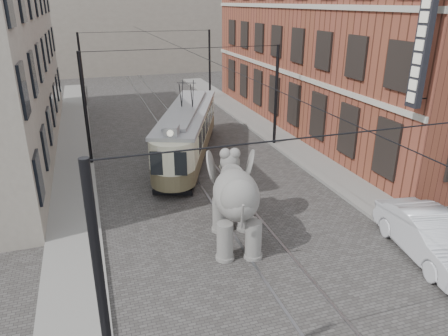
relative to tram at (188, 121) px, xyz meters
name	(u,v)px	position (x,y,z in m)	size (l,w,h in m)	color
ground	(224,196)	(0.30, -5.57, -2.13)	(120.00, 120.00, 0.00)	#44413F
tram_rails	(224,196)	(0.30, -5.57, -2.11)	(1.54, 80.00, 0.02)	slate
sidewalk_right	(339,178)	(6.30, -5.57, -2.05)	(2.00, 60.00, 0.15)	slate
sidewalk_left	(74,215)	(-6.20, -5.57, -2.05)	(2.00, 60.00, 0.15)	slate
brick_building	(339,38)	(11.30, 3.43, 3.87)	(8.00, 26.00, 12.00)	brown
distant_block	(123,12)	(0.30, 34.43, 4.87)	(28.00, 10.00, 14.00)	gray
catenary	(191,107)	(0.10, -0.57, 0.87)	(11.00, 30.20, 6.00)	black
tram	(188,121)	(0.00, 0.00, 0.00)	(2.21, 10.71, 4.25)	beige
elephant	(236,206)	(-0.55, -9.52, -0.60)	(2.75, 4.99, 3.05)	#625F5B
parked_car	(429,236)	(5.48, -12.38, -1.34)	(1.67, 4.76, 1.57)	silver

